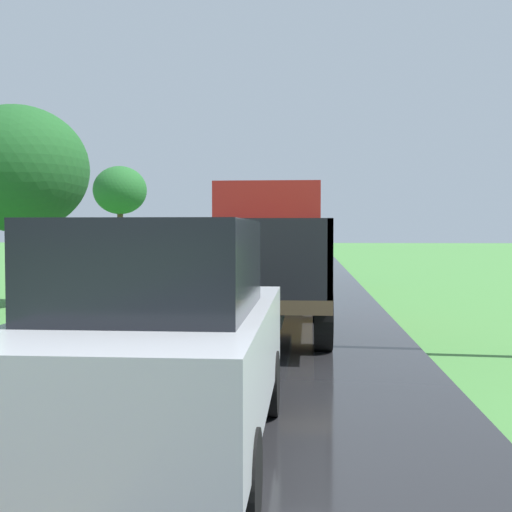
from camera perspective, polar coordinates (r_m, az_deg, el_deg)
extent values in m
cube|color=#2D2D30|center=(11.74, 0.55, -3.81)|extent=(0.90, 5.51, 0.24)
cube|color=brown|center=(11.72, 0.55, -2.83)|extent=(2.30, 5.80, 0.20)
cube|color=red|center=(13.62, 1.13, 2.30)|extent=(2.10, 1.90, 1.90)
cube|color=black|center=(14.58, 1.36, 3.60)|extent=(1.78, 0.02, 0.76)
cube|color=#232328|center=(10.85, -5.67, 0.19)|extent=(0.08, 3.85, 1.10)
cube|color=#232328|center=(10.68, 6.13, 0.15)|extent=(0.08, 3.85, 1.10)
cube|color=#232328|center=(8.83, -0.76, -0.27)|extent=(2.30, 0.08, 1.10)
cube|color=#232328|center=(12.59, 0.84, 0.48)|extent=(2.30, 0.08, 1.10)
cylinder|color=black|center=(13.64, -3.33, -3.39)|extent=(0.28, 1.00, 1.00)
cylinder|color=black|center=(13.51, 5.55, -3.45)|extent=(0.28, 1.00, 1.00)
cylinder|color=black|center=(10.31, -5.94, -5.22)|extent=(0.28, 1.00, 1.00)
cylinder|color=black|center=(10.14, 5.86, -5.34)|extent=(0.28, 1.00, 1.00)
ellipsoid|color=#9ABA1C|center=(11.89, -2.91, 0.19)|extent=(0.47, 0.46, 0.41)
ellipsoid|color=#ADC52F|center=(11.14, 0.10, -1.57)|extent=(0.44, 0.55, 0.38)
ellipsoid|color=#A7CD21|center=(9.35, -0.26, -2.32)|extent=(0.59, 0.65, 0.51)
ellipsoid|color=#ADC01C|center=(11.81, -2.85, -1.25)|extent=(0.41, 0.38, 0.43)
ellipsoid|color=#A9C21F|center=(11.89, -1.66, -1.32)|extent=(0.49, 0.46, 0.37)
ellipsoid|color=#AFBF26|center=(10.62, 1.94, -0.19)|extent=(0.58, 0.55, 0.37)
ellipsoid|color=#A5C71E|center=(9.19, -5.07, -0.46)|extent=(0.58, 0.63, 0.39)
ellipsoid|color=#A1C032|center=(11.26, -3.51, -1.57)|extent=(0.42, 0.41, 0.44)
ellipsoid|color=#ABBE2B|center=(10.11, -2.11, -2.26)|extent=(0.42, 0.38, 0.44)
ellipsoid|color=#AACB1C|center=(12.07, 2.46, 1.80)|extent=(0.55, 0.55, 0.48)
ellipsoid|color=#AAC22A|center=(11.43, 2.06, 0.15)|extent=(0.60, 0.63, 0.37)
cube|color=#2D2D30|center=(22.93, 2.21, -0.85)|extent=(0.90, 5.51, 0.24)
cube|color=brown|center=(22.92, 2.21, -0.36)|extent=(2.30, 5.80, 0.20)
cube|color=#1E479E|center=(24.85, 2.40, 2.27)|extent=(2.10, 1.90, 1.90)
cube|color=black|center=(25.81, 2.49, 3.00)|extent=(1.79, 0.02, 0.76)
cube|color=brown|center=(22.01, -0.78, 1.23)|extent=(0.08, 3.85, 1.10)
cube|color=brown|center=(21.91, 5.01, 1.22)|extent=(0.08, 3.85, 1.10)
cube|color=brown|center=(20.05, 1.88, 1.13)|extent=(2.30, 0.08, 1.10)
cube|color=brown|center=(23.81, 2.31, 1.31)|extent=(2.30, 0.08, 1.10)
cylinder|color=black|center=(24.80, -0.04, -0.85)|extent=(0.28, 1.00, 1.00)
cylinder|color=black|center=(24.72, 4.82, -0.87)|extent=(0.28, 1.00, 1.00)
cylinder|color=black|center=(21.42, -0.77, -1.34)|extent=(0.28, 1.00, 1.00)
cylinder|color=black|center=(21.33, 4.85, -1.36)|extent=(0.28, 1.00, 1.00)
ellipsoid|color=#A3B92D|center=(21.42, 1.71, 1.07)|extent=(0.48, 0.47, 0.46)
ellipsoid|color=#A0BD29|center=(20.49, 2.98, 0.17)|extent=(0.55, 0.65, 0.38)
ellipsoid|color=#9BBA2C|center=(22.88, 0.80, 1.23)|extent=(0.57, 0.57, 0.45)
ellipsoid|color=#A5CF29|center=(21.53, 2.68, 1.04)|extent=(0.47, 0.42, 0.46)
ellipsoid|color=#A8BC2D|center=(22.64, 0.32, 1.16)|extent=(0.58, 0.64, 0.48)
ellipsoid|color=#9CC928|center=(23.23, 3.61, 2.00)|extent=(0.50, 0.65, 0.47)
ellipsoid|color=#A5D02B|center=(22.80, 2.92, 1.86)|extent=(0.45, 0.44, 0.44)
ellipsoid|color=#A8C32E|center=(20.60, 1.62, 0.99)|extent=(0.46, 0.53, 0.41)
ellipsoid|color=#9DC42E|center=(23.00, 2.71, 0.30)|extent=(0.54, 0.53, 0.44)
ellipsoid|color=#AEC81D|center=(22.93, 2.69, 0.36)|extent=(0.52, 0.53, 0.45)
cylinder|color=#4C3823|center=(17.52, -19.86, -0.82)|extent=(0.28, 0.28, 2.04)
ellipsoid|color=#1E5623|center=(17.56, -19.97, 7.11)|extent=(3.51, 3.51, 3.16)
cylinder|color=#4C3823|center=(32.14, -11.68, 1.29)|extent=(0.28, 0.28, 2.82)
ellipsoid|color=#236028|center=(32.20, -11.72, 5.61)|extent=(2.55, 2.55, 2.29)
cube|color=#B7BABF|center=(5.39, -8.04, -8.68)|extent=(1.70, 4.10, 0.80)
cube|color=black|center=(5.11, -8.58, -0.81)|extent=(1.44, 2.05, 0.70)
cylinder|color=black|center=(6.89, -12.02, -10.52)|extent=(0.20, 0.64, 0.64)
cylinder|color=black|center=(6.63, 1.09, -10.99)|extent=(0.20, 0.64, 0.64)
cylinder|color=black|center=(4.20, -1.16, -18.92)|extent=(0.20, 0.64, 0.64)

